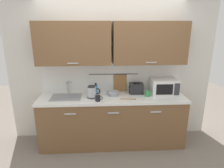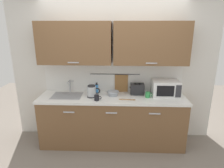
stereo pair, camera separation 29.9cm
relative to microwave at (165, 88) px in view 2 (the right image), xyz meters
The scene contains 12 objects.
ground 1.45m from the microwave, 156.19° to the right, with size 8.00×8.00×0.00m, color slate.
counter_unit 1.10m from the microwave, behind, with size 2.53×0.64×0.90m.
back_wall_assembly 1.05m from the microwave, behind, with size 3.70×0.41×2.50m.
sink_faucet 1.72m from the microwave, behind, with size 0.09×0.17×0.22m.
microwave is the anchor object (origin of this frame).
electric_kettle 1.28m from the microwave, behind, with size 0.23×0.16×0.21m.
dish_soap_bottle 1.21m from the microwave, behind, with size 0.06×0.06×0.20m.
mug_near_sink 1.21m from the microwave, 165.83° to the right, with size 0.12×0.08×0.09m.
mixing_bowl 0.92m from the microwave, behind, with size 0.21×0.21×0.08m.
toaster 0.49m from the microwave, behind, with size 0.26×0.17×0.19m.
mug_by_kettle 0.35m from the microwave, 159.30° to the right, with size 0.12×0.08×0.09m.
wooden_spoon 0.69m from the microwave, 158.41° to the right, with size 0.28×0.05×0.01m.
Camera 2 is at (0.12, -2.86, 2.09)m, focal length 31.32 mm.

